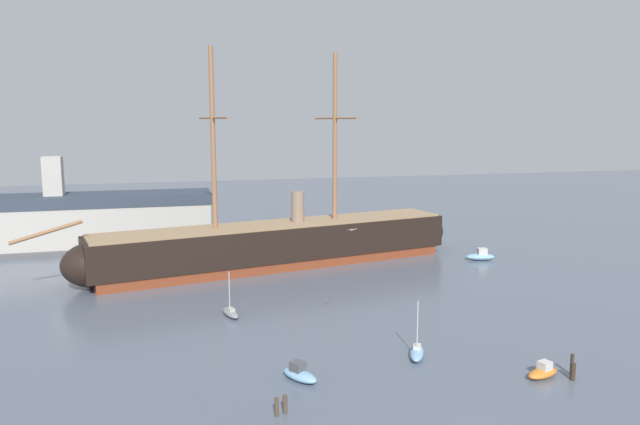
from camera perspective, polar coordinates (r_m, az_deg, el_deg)
name	(u,v)px	position (r m, az deg, el deg)	size (l,w,h in m)	color
tall_ship	(278,244)	(95.36, -4.03, -3.02)	(69.56, 20.70, 33.79)	brown
motorboat_foreground_left	(300,374)	(55.32, -1.96, -15.17)	(3.43, 4.21, 1.65)	#7FB2D6
motorboat_foreground_right	(543,372)	(59.39, 20.55, -14.08)	(3.78, 2.41, 1.47)	orange
sailboat_near_centre	(417,352)	(61.04, 9.25, -13.02)	(3.16, 4.55, 5.76)	#7FB2D6
sailboat_alongside_bow	(230,312)	(72.69, -8.56, -9.44)	(2.22, 4.33, 5.40)	gray
dinghy_far_left	(132,278)	(92.00, -17.55, -5.96)	(2.92, 2.16, 0.63)	#1E284C
motorboat_far_right	(480,256)	(103.41, 15.10, -4.03)	(5.16, 3.16, 2.02)	#7FB2D6
mooring_piling_nearest	(572,365)	(60.59, 22.95, -13.26)	(0.32, 0.32, 2.02)	#382B1E
mooring_piling_left_pair	(277,407)	(49.34, -4.18, -18.05)	(0.34, 0.34, 1.55)	#4C3D2D
mooring_piling_right_pair	(573,372)	(59.68, 23.05, -13.83)	(0.42, 0.42, 1.59)	#382B1E
mooring_piling_midwater	(285,404)	(49.73, -3.37, -17.84)	(0.38, 0.38, 1.51)	#4C3D2D
dockside_warehouse_left	(89,221)	(116.60, -21.22, -0.77)	(47.26, 12.93, 16.83)	#565659
seagull_in_flight	(352,230)	(58.93, 3.07, -1.65)	(1.19, 0.56, 0.14)	silver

